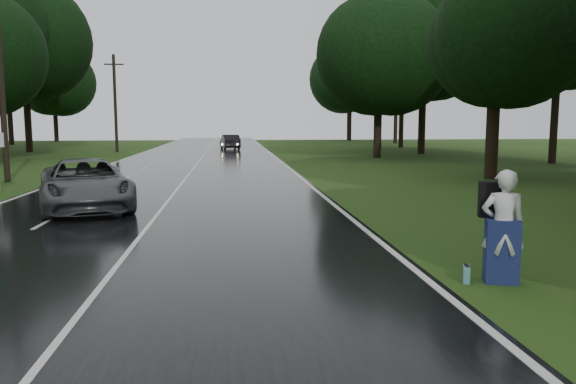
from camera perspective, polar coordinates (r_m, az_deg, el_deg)
name	(u,v)px	position (r m, az deg, el deg)	size (l,w,h in m)	color
ground	(81,315)	(9.10, -20.54, -11.74)	(160.00, 160.00, 0.00)	#274514
road	(186,179)	(28.56, -10.46, 1.38)	(12.00, 140.00, 0.04)	black
lane_center	(186,178)	(28.56, -10.46, 1.43)	(0.12, 140.00, 0.01)	silver
grey_car	(85,184)	(19.34, -20.17, 0.78)	(2.71, 5.88, 1.64)	#4B4F50
far_car	(230,142)	(57.61, -6.00, 5.15)	(1.61, 4.61, 1.52)	black
hitchhiker	(502,231)	(10.65, 21.18, -3.72)	(0.86, 0.81, 2.06)	silver
suitcase	(466,274)	(10.67, 17.91, -8.05)	(0.11, 0.39, 0.28)	teal
utility_pole_mid	(8,182)	(30.04, -26.91, 0.96)	(1.80, 0.28, 9.88)	black
utility_pole_far	(117,152)	(55.23, -17.19, 3.95)	(1.80, 0.28, 9.11)	black
road_sign_b	(0,192)	(25.64, -27.56, -0.04)	(0.59, 0.10, 2.44)	white
tree_left_f	(30,152)	(58.33, -25.06, 3.75)	(11.72, 11.72, 18.32)	black
tree_right_d	(490,179)	(29.91, 20.11, 1.28)	(8.36, 8.36, 13.06)	black
tree_right_e	(377,158)	(45.19, 9.14, 3.51)	(8.64, 8.64, 13.51)	black
tree_right_f	(378,151)	(56.46, 9.26, 4.24)	(10.83, 10.83, 16.92)	black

